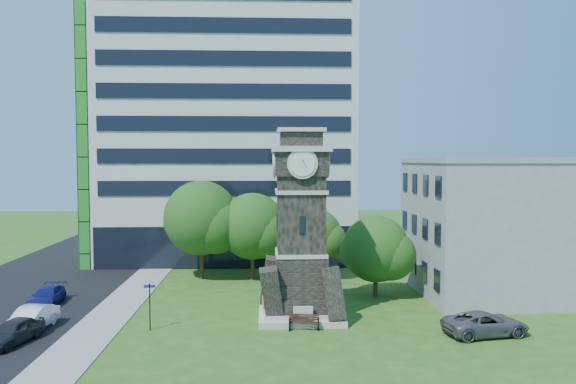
{
  "coord_description": "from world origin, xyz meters",
  "views": [
    {
      "loc": [
        0.67,
        -33.96,
        10.19
      ],
      "look_at": [
        2.35,
        6.11,
        7.93
      ],
      "focal_mm": 35.0,
      "sensor_mm": 36.0,
      "label": 1
    }
  ],
  "objects_px": {
    "park_bench": "(304,322)",
    "car_street_south": "(13,331)",
    "car_street_mid": "(31,319)",
    "car_east_lot": "(486,324)",
    "street_sign": "(150,301)",
    "clock_tower": "(301,236)",
    "car_street_north": "(47,297)"
  },
  "relations": [
    {
      "from": "car_east_lot",
      "to": "street_sign",
      "type": "distance_m",
      "value": 19.86
    },
    {
      "from": "clock_tower",
      "to": "car_street_mid",
      "type": "distance_m",
      "value": 17.08
    },
    {
      "from": "car_east_lot",
      "to": "car_street_south",
      "type": "bearing_deg",
      "value": 80.14
    },
    {
      "from": "car_street_north",
      "to": "car_east_lot",
      "type": "relative_size",
      "value": 0.88
    },
    {
      "from": "car_street_north",
      "to": "street_sign",
      "type": "distance_m",
      "value": 10.48
    },
    {
      "from": "car_street_south",
      "to": "street_sign",
      "type": "bearing_deg",
      "value": 31.0
    },
    {
      "from": "park_bench",
      "to": "car_street_south",
      "type": "bearing_deg",
      "value": -163.77
    },
    {
      "from": "car_street_south",
      "to": "park_bench",
      "type": "height_order",
      "value": "car_street_south"
    },
    {
      "from": "car_street_mid",
      "to": "car_east_lot",
      "type": "height_order",
      "value": "car_street_mid"
    },
    {
      "from": "clock_tower",
      "to": "car_street_south",
      "type": "bearing_deg",
      "value": -164.0
    },
    {
      "from": "car_east_lot",
      "to": "clock_tower",
      "type": "bearing_deg",
      "value": 57.12
    },
    {
      "from": "car_street_north",
      "to": "car_east_lot",
      "type": "xyz_separation_m",
      "value": [
        28.17,
        -7.92,
        0.06
      ]
    },
    {
      "from": "car_street_north",
      "to": "car_street_mid",
      "type": "bearing_deg",
      "value": -80.71
    },
    {
      "from": "car_east_lot",
      "to": "park_bench",
      "type": "bearing_deg",
      "value": 71.26
    },
    {
      "from": "car_street_south",
      "to": "car_east_lot",
      "type": "relative_size",
      "value": 0.82
    },
    {
      "from": "car_street_mid",
      "to": "street_sign",
      "type": "bearing_deg",
      "value": 5.83
    },
    {
      "from": "park_bench",
      "to": "car_street_north",
      "type": "bearing_deg",
      "value": 169.7
    },
    {
      "from": "clock_tower",
      "to": "car_street_north",
      "type": "distance_m",
      "value": 18.6
    },
    {
      "from": "car_street_north",
      "to": "street_sign",
      "type": "xyz_separation_m",
      "value": [
        8.43,
        -6.13,
        1.14
      ]
    },
    {
      "from": "car_street_north",
      "to": "street_sign",
      "type": "height_order",
      "value": "street_sign"
    },
    {
      "from": "car_east_lot",
      "to": "park_bench",
      "type": "distance_m",
      "value": 10.61
    },
    {
      "from": "car_street_south",
      "to": "park_bench",
      "type": "xyz_separation_m",
      "value": [
        16.35,
        1.87,
        -0.19
      ]
    },
    {
      "from": "car_street_north",
      "to": "park_bench",
      "type": "bearing_deg",
      "value": -23.4
    },
    {
      "from": "car_street_south",
      "to": "car_street_north",
      "type": "height_order",
      "value": "car_street_south"
    },
    {
      "from": "park_bench",
      "to": "street_sign",
      "type": "height_order",
      "value": "street_sign"
    },
    {
      "from": "clock_tower",
      "to": "car_street_north",
      "type": "xyz_separation_m",
      "value": [
        -17.64,
        3.63,
        -4.65
      ]
    },
    {
      "from": "clock_tower",
      "to": "car_street_mid",
      "type": "height_order",
      "value": "clock_tower"
    },
    {
      "from": "car_street_south",
      "to": "car_street_mid",
      "type": "bearing_deg",
      "value": 103.28
    },
    {
      "from": "car_street_north",
      "to": "park_bench",
      "type": "height_order",
      "value": "car_street_north"
    },
    {
      "from": "clock_tower",
      "to": "car_street_mid",
      "type": "relative_size",
      "value": 2.79
    },
    {
      "from": "clock_tower",
      "to": "park_bench",
      "type": "distance_m",
      "value": 5.55
    },
    {
      "from": "clock_tower",
      "to": "car_street_north",
      "type": "bearing_deg",
      "value": 168.38
    }
  ]
}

